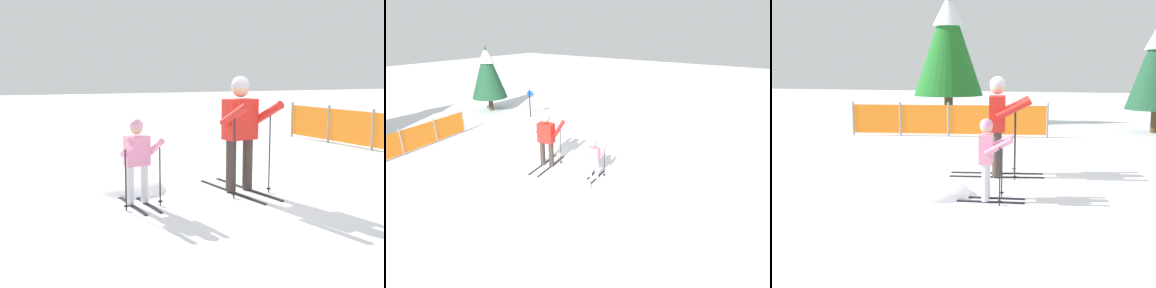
# 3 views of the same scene
# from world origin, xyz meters

# --- Properties ---
(ground_plane) EXTENTS (60.00, 60.00, 0.00)m
(ground_plane) POSITION_xyz_m (0.00, 0.00, 0.00)
(ground_plane) COLOR white
(skier_adult) EXTENTS (1.65, 0.81, 1.71)m
(skier_adult) POSITION_xyz_m (-0.17, -0.23, 1.03)
(skier_adult) COLOR black
(skier_adult) RESTS_ON ground_plane
(skier_child) EXTENTS (1.11, 0.55, 1.16)m
(skier_child) POSITION_xyz_m (-0.02, -1.84, 0.68)
(skier_child) COLOR black
(skier_child) RESTS_ON ground_plane
(safety_fence) EXTENTS (5.33, 0.90, 0.93)m
(safety_fence) POSITION_xyz_m (-2.42, 4.22, 0.47)
(safety_fence) COLOR gray
(safety_fence) RESTS_ON ground_plane
(conifer_far) EXTENTS (1.73, 1.73, 3.21)m
(conifer_far) POSITION_xyz_m (3.11, 6.48, 1.98)
(conifer_far) COLOR #4C3823
(conifer_far) RESTS_ON ground_plane
(trail_marker) EXTENTS (0.25, 0.16, 1.28)m
(trail_marker) POSITION_xyz_m (3.43, 3.99, 0.80)
(trail_marker) COLOR black
(trail_marker) RESTS_ON ground_plane
(snow_mound) EXTENTS (1.15, 0.98, 0.46)m
(snow_mound) POSITION_xyz_m (-0.87, -1.71, 0.00)
(snow_mound) COLOR white
(snow_mound) RESTS_ON ground_plane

